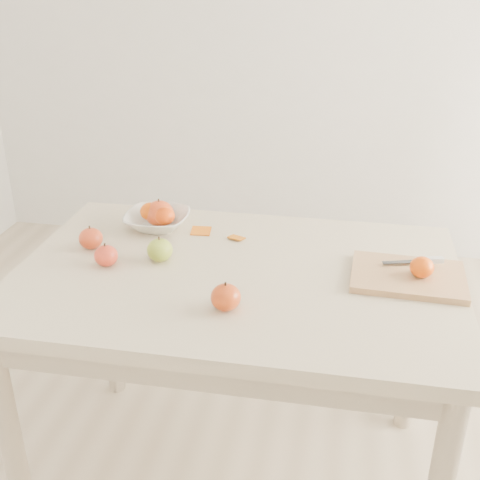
# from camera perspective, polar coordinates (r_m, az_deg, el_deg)

# --- Properties ---
(ground) EXTENTS (3.50, 3.50, 0.00)m
(ground) POSITION_cam_1_polar(r_m,az_deg,el_deg) (2.09, -0.27, -21.34)
(ground) COLOR #C6B293
(ground) RESTS_ON ground
(table) EXTENTS (1.20, 0.80, 0.75)m
(table) POSITION_cam_1_polar(r_m,az_deg,el_deg) (1.68, -0.31, -5.94)
(table) COLOR beige
(table) RESTS_ON ground
(cutting_board) EXTENTS (0.30, 0.23, 0.02)m
(cutting_board) POSITION_cam_1_polar(r_m,az_deg,el_deg) (1.64, 15.64, -3.36)
(cutting_board) COLOR tan
(cutting_board) RESTS_ON table
(board_tangerine) EXTENTS (0.06, 0.06, 0.05)m
(board_tangerine) POSITION_cam_1_polar(r_m,az_deg,el_deg) (1.62, 16.86, -2.48)
(board_tangerine) COLOR #D54207
(board_tangerine) RESTS_ON cutting_board
(fruit_bowl) EXTENTS (0.20, 0.20, 0.05)m
(fruit_bowl) POSITION_cam_1_polar(r_m,az_deg,el_deg) (1.90, -7.84, 1.86)
(fruit_bowl) COLOR white
(fruit_bowl) RESTS_ON table
(bowl_tangerine_near) EXTENTS (0.06, 0.06, 0.06)m
(bowl_tangerine_near) POSITION_cam_1_polar(r_m,az_deg,el_deg) (1.90, -8.51, 2.70)
(bowl_tangerine_near) COLOR #CF6507
(bowl_tangerine_near) RESTS_ON fruit_bowl
(bowl_tangerine_far) EXTENTS (0.06, 0.06, 0.06)m
(bowl_tangerine_far) POSITION_cam_1_polar(r_m,az_deg,el_deg) (1.86, -7.15, 2.29)
(bowl_tangerine_far) COLOR red
(bowl_tangerine_far) RESTS_ON fruit_bowl
(orange_peel_a) EXTENTS (0.06, 0.05, 0.01)m
(orange_peel_a) POSITION_cam_1_polar(r_m,az_deg,el_deg) (1.85, -3.72, 0.74)
(orange_peel_a) COLOR #CC5F0E
(orange_peel_a) RESTS_ON table
(orange_peel_b) EXTENTS (0.06, 0.05, 0.01)m
(orange_peel_b) POSITION_cam_1_polar(r_m,az_deg,el_deg) (1.81, -0.34, 0.15)
(orange_peel_b) COLOR #CB670E
(orange_peel_b) RESTS_ON table
(paring_knife) EXTENTS (0.17, 0.07, 0.01)m
(paring_knife) POSITION_cam_1_polar(r_m,az_deg,el_deg) (1.70, 17.11, -1.87)
(paring_knife) COLOR silver
(paring_knife) RESTS_ON cutting_board
(apple_green) EXTENTS (0.07, 0.07, 0.07)m
(apple_green) POSITION_cam_1_polar(r_m,az_deg,el_deg) (1.68, -7.62, -0.95)
(apple_green) COLOR olive
(apple_green) RESTS_ON table
(apple_red_b) EXTENTS (0.07, 0.07, 0.06)m
(apple_red_b) POSITION_cam_1_polar(r_m,az_deg,el_deg) (1.79, -13.97, 0.15)
(apple_red_b) COLOR #960602
(apple_red_b) RESTS_ON table
(apple_red_d) EXTENTS (0.07, 0.07, 0.06)m
(apple_red_d) POSITION_cam_1_polar(r_m,az_deg,el_deg) (1.69, -12.59, -1.46)
(apple_red_d) COLOR #A5120A
(apple_red_d) RESTS_ON table
(apple_red_a) EXTENTS (0.09, 0.09, 0.08)m
(apple_red_a) POSITION_cam_1_polar(r_m,az_deg,el_deg) (1.90, -7.65, 2.50)
(apple_red_a) COLOR #A01002
(apple_red_a) RESTS_ON table
(apple_red_e) EXTENTS (0.07, 0.07, 0.07)m
(apple_red_e) POSITION_cam_1_polar(r_m,az_deg,el_deg) (1.45, -1.36, -5.45)
(apple_red_e) COLOR maroon
(apple_red_e) RESTS_ON table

